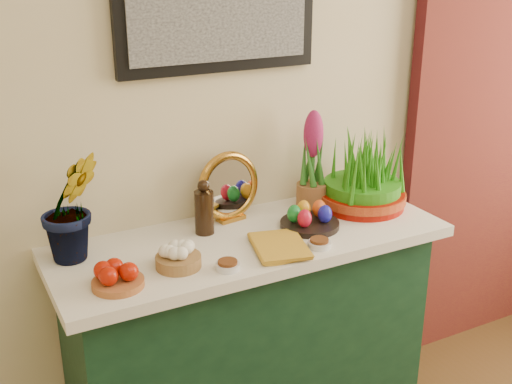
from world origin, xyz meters
The scene contains 13 objects.
sideboard centered at (-0.07, 2.00, 0.42)m, with size 1.30×0.45×0.85m, color #143820.
tablecloth centered at (-0.07, 2.00, 0.87)m, with size 1.40×0.55×0.04m, color silver.
hyacinth_green centered at (-0.65, 2.11, 1.13)m, with size 0.24×0.20×0.48m, color #2C7323.
apple_bowl centered at (-0.59, 1.86, 0.92)m, with size 0.20×0.20×0.08m.
garlic_basket centered at (-0.38, 1.90, 0.92)m, with size 0.17×0.17×0.08m.
vinegar_cruet centered at (-0.20, 2.10, 0.98)m, with size 0.07×0.07×0.20m.
mirror centered at (-0.07, 2.17, 1.02)m, with size 0.27×0.10×0.26m.
book centered at (-0.12, 1.88, 0.91)m, with size 0.16×0.23×0.03m, color #BF8C23.
spice_dish_left centered at (-0.25, 1.81, 0.90)m, with size 0.08×0.08×0.03m.
spice_dish_right centered at (0.09, 1.81, 0.90)m, with size 0.08×0.08×0.03m.
egg_plate centered at (0.15, 1.97, 0.92)m, with size 0.26×0.26×0.09m.
hyacinth_pink centered at (0.26, 2.13, 1.06)m, with size 0.12×0.12×0.39m.
wheatgrass_sabzeh centered at (0.44, 2.04, 1.01)m, with size 0.34×0.34×0.28m.
Camera 1 is at (-1.01, 0.17, 1.83)m, focal length 45.00 mm.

